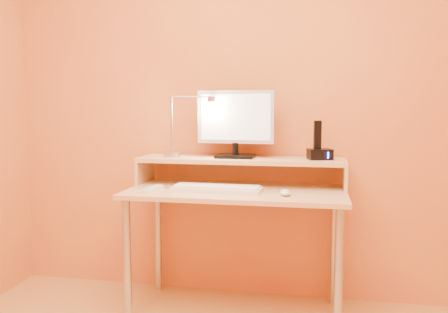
% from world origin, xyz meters
% --- Properties ---
extents(wall_back, '(3.00, 0.04, 2.50)m').
position_xyz_m(wall_back, '(0.00, 1.50, 1.25)').
color(wall_back, '#CB833B').
rests_on(wall_back, floor).
extents(desk_leg_fl, '(0.04, 0.04, 0.69)m').
position_xyz_m(desk_leg_fl, '(-0.55, 0.93, 0.35)').
color(desk_leg_fl, '#B0B1B4').
rests_on(desk_leg_fl, floor).
extents(desk_leg_fr, '(0.04, 0.04, 0.69)m').
position_xyz_m(desk_leg_fr, '(0.55, 0.93, 0.35)').
color(desk_leg_fr, '#B0B1B4').
rests_on(desk_leg_fr, floor).
extents(desk_leg_bl, '(0.04, 0.04, 0.69)m').
position_xyz_m(desk_leg_bl, '(-0.55, 1.43, 0.35)').
color(desk_leg_bl, '#B0B1B4').
rests_on(desk_leg_bl, floor).
extents(desk_leg_br, '(0.04, 0.04, 0.69)m').
position_xyz_m(desk_leg_br, '(0.55, 1.43, 0.35)').
color(desk_leg_br, '#B0B1B4').
rests_on(desk_leg_br, floor).
extents(desk_lower, '(1.20, 0.60, 0.02)m').
position_xyz_m(desk_lower, '(0.00, 1.18, 0.71)').
color(desk_lower, tan).
rests_on(desk_lower, floor).
extents(shelf_riser_left, '(0.02, 0.30, 0.14)m').
position_xyz_m(shelf_riser_left, '(-0.59, 1.33, 0.79)').
color(shelf_riser_left, tan).
rests_on(shelf_riser_left, desk_lower).
extents(shelf_riser_right, '(0.02, 0.30, 0.14)m').
position_xyz_m(shelf_riser_right, '(0.59, 1.33, 0.79)').
color(shelf_riser_right, tan).
rests_on(shelf_riser_right, desk_lower).
extents(desk_shelf, '(1.20, 0.30, 0.02)m').
position_xyz_m(desk_shelf, '(0.00, 1.33, 0.87)').
color(desk_shelf, tan).
rests_on(desk_shelf, desk_lower).
extents(monitor_foot, '(0.22, 0.16, 0.02)m').
position_xyz_m(monitor_foot, '(-0.03, 1.33, 0.89)').
color(monitor_foot, black).
rests_on(monitor_foot, desk_shelf).
extents(monitor_neck, '(0.04, 0.04, 0.07)m').
position_xyz_m(monitor_neck, '(-0.03, 1.33, 0.93)').
color(monitor_neck, black).
rests_on(monitor_neck, monitor_foot).
extents(monitor_panel, '(0.45, 0.05, 0.31)m').
position_xyz_m(monitor_panel, '(-0.03, 1.34, 1.12)').
color(monitor_panel, silver).
rests_on(monitor_panel, monitor_neck).
extents(monitor_back, '(0.41, 0.03, 0.26)m').
position_xyz_m(monitor_back, '(-0.03, 1.36, 1.12)').
color(monitor_back, black).
rests_on(monitor_back, monitor_panel).
extents(monitor_screen, '(0.41, 0.02, 0.27)m').
position_xyz_m(monitor_screen, '(-0.03, 1.32, 1.12)').
color(monitor_screen, white).
rests_on(monitor_screen, monitor_panel).
extents(lamp_base, '(0.10, 0.10, 0.02)m').
position_xyz_m(lamp_base, '(-0.41, 1.30, 0.89)').
color(lamp_base, '#B0B1B4').
rests_on(lamp_base, desk_shelf).
extents(lamp_post, '(0.01, 0.01, 0.33)m').
position_xyz_m(lamp_post, '(-0.41, 1.30, 1.07)').
color(lamp_post, '#B0B1B4').
rests_on(lamp_post, lamp_base).
extents(lamp_arm, '(0.24, 0.01, 0.01)m').
position_xyz_m(lamp_arm, '(-0.29, 1.30, 1.24)').
color(lamp_arm, '#B0B1B4').
rests_on(lamp_arm, lamp_post).
extents(lamp_head, '(0.04, 0.04, 0.03)m').
position_xyz_m(lamp_head, '(-0.17, 1.30, 1.22)').
color(lamp_head, '#B0B1B4').
rests_on(lamp_head, lamp_arm).
extents(lamp_bulb, '(0.03, 0.03, 0.00)m').
position_xyz_m(lamp_bulb, '(-0.17, 1.30, 1.20)').
color(lamp_bulb, '#FFEAC6').
rests_on(lamp_bulb, lamp_head).
extents(phone_dock, '(0.15, 0.13, 0.06)m').
position_xyz_m(phone_dock, '(0.45, 1.33, 0.91)').
color(phone_dock, black).
rests_on(phone_dock, desk_shelf).
extents(phone_handset, '(0.05, 0.03, 0.16)m').
position_xyz_m(phone_handset, '(0.44, 1.33, 1.02)').
color(phone_handset, black).
rests_on(phone_handset, phone_dock).
extents(phone_led, '(0.01, 0.00, 0.04)m').
position_xyz_m(phone_led, '(0.50, 1.28, 0.91)').
color(phone_led, '#364EFF').
rests_on(phone_led, phone_dock).
extents(keyboard, '(0.49, 0.17, 0.02)m').
position_xyz_m(keyboard, '(-0.09, 1.10, 0.73)').
color(keyboard, silver).
rests_on(keyboard, desk_lower).
extents(mouse, '(0.06, 0.10, 0.03)m').
position_xyz_m(mouse, '(0.28, 1.05, 0.74)').
color(mouse, white).
rests_on(mouse, desk_lower).
extents(remote_control, '(0.08, 0.17, 0.02)m').
position_xyz_m(remote_control, '(-0.44, 1.05, 0.73)').
color(remote_control, silver).
rests_on(remote_control, desk_lower).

